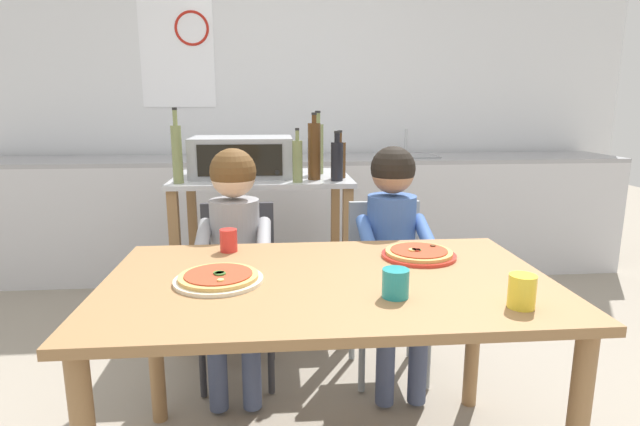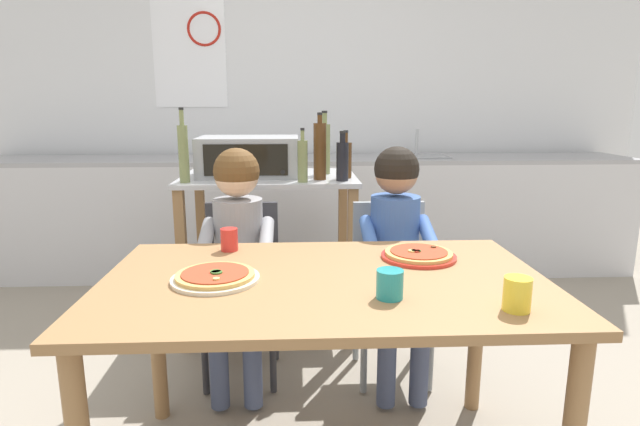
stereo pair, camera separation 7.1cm
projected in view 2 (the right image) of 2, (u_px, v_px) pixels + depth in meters
ground_plane at (313, 339)px, 2.83m from camera, size 10.87×10.87×0.00m
back_wall_tiled at (305, 94)px, 4.14m from camera, size 5.43×0.14×2.70m
kitchen_counter at (308, 214)px, 3.93m from camera, size 4.89×0.60×1.08m
kitchen_island_cart at (270, 228)px, 2.86m from camera, size 0.95×0.63×0.89m
toaster_oven at (249, 156)px, 2.78m from camera, size 0.54×0.37×0.21m
bottle_slim_sauce at (183, 152)px, 2.53m from camera, size 0.05×0.05×0.37m
bottle_clear_vinegar at (303, 160)px, 2.55m from camera, size 0.05×0.05×0.27m
bottle_dark_olive_oil at (320, 151)px, 2.63m from camera, size 0.07×0.07×0.34m
bottle_brown_beer at (346, 159)px, 2.70m from camera, size 0.07×0.07×0.25m
bottle_tall_green_wine at (342, 160)px, 2.60m from camera, size 0.06×0.06×0.25m
bottle_squat_spirits at (324, 148)px, 2.84m from camera, size 0.06×0.06×0.35m
dining_table at (324, 305)px, 1.67m from camera, size 1.44×0.87×0.73m
dining_chair_left at (242, 277)px, 2.40m from camera, size 0.36×0.36×0.81m
dining_chair_right at (391, 276)px, 2.42m from camera, size 0.36×0.36×0.81m
child_in_grey_shirt at (237, 238)px, 2.25m from camera, size 0.32×0.42×1.07m
child_in_blue_striped_shirt at (397, 238)px, 2.26m from camera, size 0.32×0.42×1.08m
pizza_plate_cream at (215, 277)px, 1.62m from camera, size 0.28×0.28×0.03m
pizza_plate_red_rimmed at (419, 255)px, 1.86m from camera, size 0.27×0.27×0.03m
drinking_cup_yellow at (517, 294)px, 1.39m from camera, size 0.08×0.08×0.09m
drinking_cup_red at (229, 239)px, 1.95m from camera, size 0.07×0.07×0.09m
drinking_cup_teal at (390, 284)px, 1.47m from camera, size 0.08×0.08×0.08m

